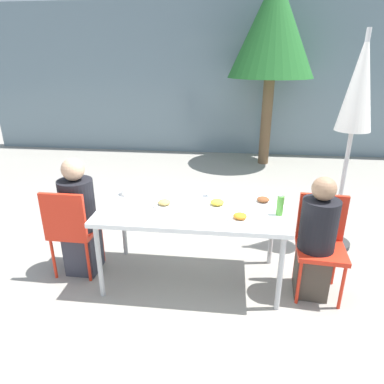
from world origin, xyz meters
TOP-DOWN VIEW (x-y plane):
  - ground_plane at (0.00, 0.00)m, footprint 24.00×24.00m
  - building_facade at (0.00, 4.72)m, footprint 10.00×0.20m
  - dining_table at (0.00, 0.00)m, footprint 1.62×0.81m
  - chair_left at (-1.11, -0.06)m, footprint 0.41×0.41m
  - person_left at (-1.06, 0.02)m, footprint 0.31×0.31m
  - chair_right at (1.12, -0.02)m, footprint 0.43×0.43m
  - person_right at (1.06, -0.09)m, footprint 0.30×0.30m
  - closed_umbrella at (1.49, 0.79)m, footprint 0.36×0.36m
  - plate_0 at (-0.25, 0.01)m, footprint 0.20×0.20m
  - plate_1 at (0.41, -0.19)m, footprint 0.20×0.20m
  - plate_2 at (0.22, 0.07)m, footprint 0.22×0.22m
  - plate_3 at (0.62, 0.18)m, footprint 0.20×0.20m
  - bottle at (0.74, -0.05)m, footprint 0.06×0.06m
  - drinking_cup at (0.14, 0.29)m, footprint 0.07×0.07m
  - salad_bowl at (-0.65, 0.25)m, footprint 0.14×0.14m
  - tree_behind_left at (0.96, 3.93)m, footprint 1.53×1.53m

SIDE VIEW (x-z plane):
  - ground_plane at x=0.00m, z-range 0.00..0.00m
  - chair_left at x=-1.11m, z-range 0.08..0.95m
  - chair_right at x=1.12m, z-range 0.08..0.95m
  - person_right at x=1.06m, z-range -0.03..1.06m
  - person_left at x=-1.06m, z-range -0.03..1.11m
  - dining_table at x=0.00m, z-range 0.31..1.04m
  - plate_3 at x=0.62m, z-range 0.72..0.78m
  - plate_1 at x=0.41m, z-range 0.72..0.78m
  - plate_0 at x=-0.25m, z-range 0.72..0.78m
  - plate_2 at x=0.22m, z-range 0.72..0.78m
  - salad_bowl at x=-0.65m, z-range 0.73..0.79m
  - drinking_cup at x=0.14m, z-range 0.73..0.83m
  - bottle at x=0.74m, z-range 0.73..0.91m
  - building_facade at x=0.00m, z-range 0.00..3.00m
  - closed_umbrella at x=1.49m, z-range 0.52..2.73m
  - tree_behind_left at x=0.96m, z-range 0.78..4.08m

